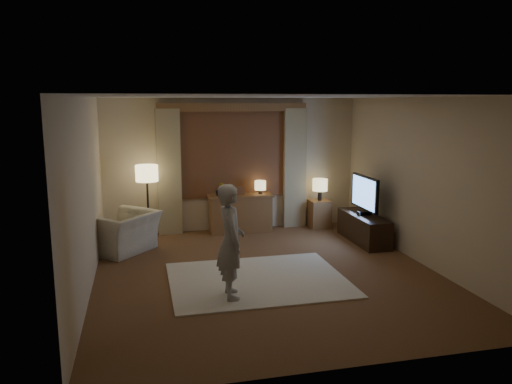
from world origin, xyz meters
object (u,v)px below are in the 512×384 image
object	(u,v)px
side_table	(319,214)
tv_stand	(364,228)
sideboard	(240,214)
armchair	(123,232)
person	(231,241)

from	to	relation	value
side_table	tv_stand	size ratio (longest dim) A/B	0.40
sideboard	tv_stand	xyz separation A→B (m)	(2.05, -1.21, -0.10)
armchair	person	world-z (taller)	person
tv_stand	armchair	bearing A→B (deg)	175.29
tv_stand	person	size ratio (longest dim) A/B	0.94
armchair	tv_stand	world-z (taller)	armchair
armchair	side_table	world-z (taller)	armchair
sideboard	armchair	distance (m)	2.38
sideboard	tv_stand	size ratio (longest dim) A/B	0.86
sideboard	side_table	distance (m)	1.63
sideboard	person	distance (m)	3.38
armchair	side_table	distance (m)	3.92
side_table	tv_stand	distance (m)	1.24
sideboard	side_table	size ratio (longest dim) A/B	2.14
person	side_table	bearing A→B (deg)	-36.88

